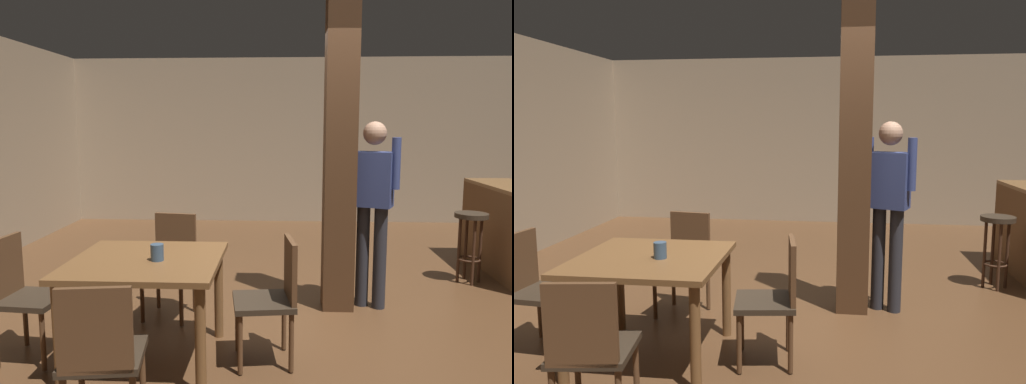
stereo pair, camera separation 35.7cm
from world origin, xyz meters
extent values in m
plane|color=#4C301C|center=(0.00, 0.00, 0.00)|extent=(10.80, 10.80, 0.00)
cube|color=gray|center=(0.00, 4.50, 1.40)|extent=(8.00, 0.10, 2.80)
cube|color=#422816|center=(0.15, 0.35, 1.40)|extent=(0.28, 0.28, 2.80)
cube|color=brown|center=(-1.31, -0.81, 0.74)|extent=(1.04, 1.04, 0.04)
cylinder|color=brown|center=(-0.86, -0.36, 0.36)|extent=(0.07, 0.07, 0.72)
cylinder|color=brown|center=(-1.76, -0.36, 0.36)|extent=(0.07, 0.07, 0.72)
cylinder|color=brown|center=(-0.86, -1.26, 0.36)|extent=(0.07, 0.07, 0.72)
cylinder|color=brown|center=(-1.76, -1.26, 0.36)|extent=(0.07, 0.07, 0.72)
cube|color=#2D2319|center=(-1.35, 0.01, 0.45)|extent=(0.48, 0.48, 0.04)
cube|color=#4C301C|center=(-1.32, 0.20, 0.68)|extent=(0.38, 0.09, 0.45)
cylinder|color=#4C301C|center=(-1.20, -0.19, 0.23)|extent=(0.04, 0.04, 0.43)
cylinder|color=#4C301C|center=(-1.55, -0.14, 0.23)|extent=(0.04, 0.04, 0.43)
cylinder|color=#4C301C|center=(-1.15, 0.16, 0.23)|extent=(0.04, 0.04, 0.43)
cylinder|color=#4C301C|center=(-1.50, 0.21, 0.23)|extent=(0.04, 0.04, 0.43)
cube|color=#2D2319|center=(-1.33, -1.65, 0.45)|extent=(0.47, 0.47, 0.04)
cube|color=#4C301C|center=(-1.30, -1.84, 0.68)|extent=(0.38, 0.09, 0.45)
cylinder|color=#4C301C|center=(-1.52, -1.50, 0.23)|extent=(0.04, 0.04, 0.43)
cylinder|color=#4C301C|center=(-1.18, -1.45, 0.23)|extent=(0.04, 0.04, 0.43)
cube|color=#2D2319|center=(-2.16, -0.81, 0.45)|extent=(0.45, 0.45, 0.04)
cube|color=#4C301C|center=(-2.35, -0.79, 0.68)|extent=(0.07, 0.38, 0.45)
cylinder|color=#4C301C|center=(-1.97, -0.65, 0.23)|extent=(0.04, 0.04, 0.43)
cylinder|color=#4C301C|center=(-2.00, -1.00, 0.23)|extent=(0.04, 0.04, 0.43)
cylinder|color=#4C301C|center=(-2.32, -0.62, 0.23)|extent=(0.04, 0.04, 0.43)
cube|color=#2D2319|center=(-0.49, -0.78, 0.45)|extent=(0.47, 0.47, 0.04)
cube|color=#4C301C|center=(-0.30, -0.75, 0.68)|extent=(0.09, 0.38, 0.45)
cylinder|color=#4C301C|center=(-0.64, -0.98, 0.23)|extent=(0.04, 0.04, 0.43)
cylinder|color=#4C301C|center=(-0.69, -0.63, 0.23)|extent=(0.04, 0.04, 0.43)
cylinder|color=#4C301C|center=(-0.29, -0.93, 0.23)|extent=(0.04, 0.04, 0.43)
cylinder|color=#4C301C|center=(-0.34, -0.58, 0.23)|extent=(0.04, 0.04, 0.43)
cylinder|color=#33475B|center=(-1.22, -0.86, 0.82)|extent=(0.09, 0.09, 0.12)
cube|color=navy|center=(0.46, 0.37, 1.20)|extent=(0.39, 0.32, 0.50)
sphere|color=#997056|center=(0.46, 0.37, 1.61)|extent=(0.28, 0.28, 0.21)
cylinder|color=#232328|center=(0.54, 0.34, 0.47)|extent=(0.16, 0.16, 0.95)
cylinder|color=#232328|center=(0.39, 0.40, 0.47)|extent=(0.16, 0.16, 0.95)
cylinder|color=navy|center=(0.64, 0.30, 1.35)|extent=(0.11, 0.11, 0.46)
cylinder|color=navy|center=(0.29, 0.45, 1.35)|extent=(0.11, 0.11, 0.46)
cube|color=brown|center=(2.16, 1.52, 0.48)|extent=(0.36, 1.66, 0.96)
cylinder|color=#2D2319|center=(1.65, 1.15, 0.73)|extent=(0.34, 0.34, 0.05)
torus|color=#382114|center=(1.65, 1.15, 0.26)|extent=(0.24, 0.24, 0.02)
cylinder|color=#382114|center=(1.65, 1.26, 0.35)|extent=(0.03, 0.03, 0.71)
cylinder|color=#382114|center=(1.65, 1.04, 0.35)|extent=(0.03, 0.03, 0.71)
cylinder|color=#382114|center=(1.76, 1.15, 0.35)|extent=(0.03, 0.03, 0.71)
cylinder|color=#382114|center=(1.54, 1.15, 0.35)|extent=(0.03, 0.03, 0.71)
camera|label=1|loc=(-0.37, -4.16, 1.71)|focal=35.00mm
camera|label=2|loc=(-0.01, -4.13, 1.71)|focal=35.00mm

